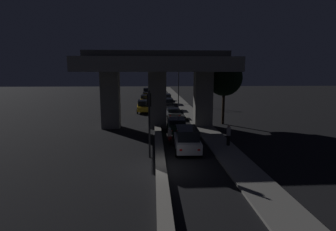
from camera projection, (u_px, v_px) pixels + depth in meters
ground_plane at (161, 169)px, 16.86m from camera, size 200.00×200.00×0.00m
median_divider at (156, 103)px, 51.30m from camera, size 0.66×126.00×0.43m
sidewalk_right at (186, 108)px, 44.71m from camera, size 2.23×126.00×0.15m
elevated_overpass at (157, 73)px, 28.77m from camera, size 16.31×9.51×8.52m
traffic_light_left_of_median at (149, 112)px, 18.71m from camera, size 0.30×0.49×4.90m
street_lamp at (177, 81)px, 50.34m from camera, size 2.58×0.32×7.39m
car_white_lead at (187, 139)px, 20.53m from camera, size 2.09×4.19×1.87m
car_dark_green_second at (177, 125)px, 26.84m from camera, size 2.04×4.69×1.53m
car_grey_third at (173, 113)px, 35.60m from camera, size 2.02×4.38×1.36m
car_grey_fourth at (168, 104)px, 42.90m from camera, size 1.90×4.02×1.93m
car_dark_green_fifth at (167, 99)px, 50.81m from camera, size 1.92×4.77×1.98m
car_silver_sixth at (165, 97)px, 57.16m from camera, size 2.00×4.35×1.47m
car_taxi_yellow_lead_oncoming at (143, 106)px, 40.70m from camera, size 2.20×4.80×1.86m
car_taxi_yellow_second_oncoming at (145, 99)px, 52.14m from camera, size 2.09×4.28×1.70m
car_black_third_oncoming at (147, 95)px, 61.85m from camera, size 1.88×4.22×1.44m
car_grey_fourth_oncoming at (147, 91)px, 73.15m from camera, size 2.12×4.76×1.79m
motorcycle_red_filtering_near at (170, 137)px, 22.92m from camera, size 0.34×1.92×1.40m
pedestrian_on_sidewalk at (229, 135)px, 21.69m from camera, size 0.33×0.33×1.74m
roadside_tree_kerbside_near at (224, 78)px, 30.62m from camera, size 4.20×4.20×7.60m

